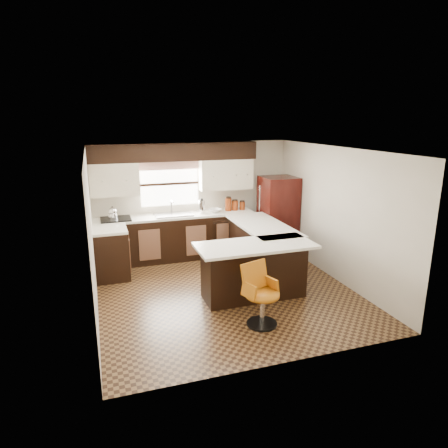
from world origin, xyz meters
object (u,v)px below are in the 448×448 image
object	(u,v)px
peninsula_long	(260,250)
bar_chair	(263,296)
peninsula_return	(254,271)
refrigerator	(278,216)

from	to	relation	value
peninsula_long	bar_chair	distance (m)	2.03
peninsula_return	bar_chair	distance (m)	0.94
peninsula_long	peninsula_return	xyz separation A→B (m)	(-0.53, -0.97, 0.00)
peninsula_long	refrigerator	world-z (taller)	refrigerator
refrigerator	bar_chair	distance (m)	3.27
bar_chair	refrigerator	bearing A→B (deg)	42.38
refrigerator	bar_chair	world-z (taller)	refrigerator
refrigerator	peninsula_long	bearing A→B (deg)	-130.92
peninsula_return	bar_chair	size ratio (longest dim) A/B	1.82
refrigerator	bar_chair	size ratio (longest dim) A/B	1.86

